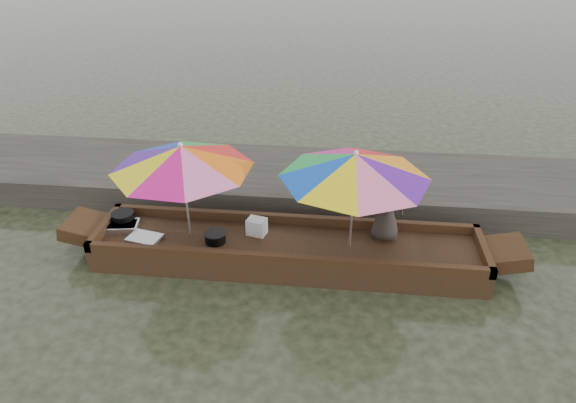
# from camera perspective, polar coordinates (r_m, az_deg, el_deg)

# --- Properties ---
(water) EXTENTS (80.00, 80.00, 0.00)m
(water) POSITION_cam_1_polar(r_m,az_deg,el_deg) (7.95, -0.08, -6.65)
(water) COLOR black
(water) RESTS_ON ground
(dock) EXTENTS (22.00, 2.20, 0.50)m
(dock) POSITION_cam_1_polar(r_m,az_deg,el_deg) (9.69, 1.38, 2.18)
(dock) COLOR #2D2B26
(dock) RESTS_ON ground
(boat_hull) EXTENTS (5.82, 1.20, 0.35)m
(boat_hull) POSITION_cam_1_polar(r_m,az_deg,el_deg) (7.85, -0.08, -5.61)
(boat_hull) COLOR black
(boat_hull) RESTS_ON water
(cooking_pot) EXTENTS (0.36, 0.36, 0.19)m
(cooking_pot) POSITION_cam_1_polar(r_m,az_deg,el_deg) (8.58, -17.84, -1.76)
(cooking_pot) COLOR black
(cooking_pot) RESTS_ON boat_hull
(tray_crayfish) EXTENTS (0.54, 0.42, 0.09)m
(tray_crayfish) POSITION_cam_1_polar(r_m,az_deg,el_deg) (8.46, -17.89, -2.63)
(tray_crayfish) COLOR silver
(tray_crayfish) RESTS_ON boat_hull
(tray_scallop) EXTENTS (0.55, 0.43, 0.06)m
(tray_scallop) POSITION_cam_1_polar(r_m,az_deg,el_deg) (8.08, -15.65, -3.97)
(tray_scallop) COLOR silver
(tray_scallop) RESTS_ON boat_hull
(charcoal_grill) EXTENTS (0.31, 0.31, 0.15)m
(charcoal_grill) POSITION_cam_1_polar(r_m,az_deg,el_deg) (7.80, -8.08, -3.99)
(charcoal_grill) COLOR black
(charcoal_grill) RESTS_ON boat_hull
(supply_bag) EXTENTS (0.32, 0.28, 0.26)m
(supply_bag) POSITION_cam_1_polar(r_m,az_deg,el_deg) (7.89, -3.49, -2.80)
(supply_bag) COLOR silver
(supply_bag) RESTS_ON boat_hull
(vendor) EXTENTS (0.58, 0.40, 1.13)m
(vendor) POSITION_cam_1_polar(r_m,az_deg,el_deg) (7.69, 10.90, -0.51)
(vendor) COLOR #2F2724
(vendor) RESTS_ON boat_hull
(umbrella_bow) EXTENTS (2.59, 2.59, 1.55)m
(umbrella_bow) POSITION_cam_1_polar(r_m,az_deg,el_deg) (7.64, -11.32, 1.06)
(umbrella_bow) COLOR red
(umbrella_bow) RESTS_ON boat_hull
(umbrella_stern) EXTENTS (2.20, 2.20, 1.55)m
(umbrella_stern) POSITION_cam_1_polar(r_m,az_deg,el_deg) (7.31, 7.21, 0.07)
(umbrella_stern) COLOR orange
(umbrella_stern) RESTS_ON boat_hull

